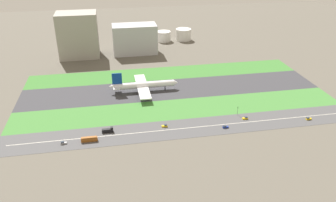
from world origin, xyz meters
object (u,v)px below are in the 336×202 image
at_px(fuel_tank_west, 164,36).
at_px(car_3, 225,127).
at_px(car_0, 308,119).
at_px(fuel_tank_centre, 183,34).
at_px(bus_0, 89,139).
at_px(car_1, 63,143).
at_px(traffic_light, 238,110).
at_px(truck_0, 108,130).
at_px(hangar_building, 135,39).
at_px(car_2, 165,126).
at_px(airliner, 143,85).
at_px(terminal_building, 78,35).
at_px(car_4, 245,118).

bearing_deg(fuel_tank_west, car_3, -88.45).
height_order(car_0, fuel_tank_centre, fuel_tank_centre).
relative_size(bus_0, fuel_tank_west, 0.61).
bearing_deg(car_1, traffic_light, -172.49).
distance_m(car_3, truck_0, 89.00).
relative_size(bus_0, traffic_light, 1.61).
bearing_deg(hangar_building, car_2, -88.47).
distance_m(airliner, bus_0, 91.48).
bearing_deg(car_2, bus_0, -169.98).
xyz_separation_m(car_3, truck_0, (-88.44, 10.00, 0.75)).
bearing_deg(car_3, hangar_building, -75.37).
bearing_deg(car_2, car_3, -12.45).
distance_m(bus_0, terminal_building, 194.08).
relative_size(car_3, truck_0, 0.52).
relative_size(terminal_building, fuel_tank_centre, 2.52).
relative_size(bus_0, car_0, 2.64).
bearing_deg(traffic_light, fuel_tank_centre, 88.77).
bearing_deg(terminal_building, car_0, -45.91).
height_order(car_4, truck_0, truck_0).
bearing_deg(terminal_building, fuel_tank_west, 22.24).
bearing_deg(car_0, terminal_building, -45.91).
bearing_deg(car_3, car_1, 0.00).
bearing_deg(car_0, fuel_tank_centre, -78.48).
height_order(airliner, fuel_tank_west, airliner).
relative_size(car_3, car_1, 1.00).
bearing_deg(car_3, airliner, -55.18).
relative_size(bus_0, truck_0, 1.38).
bearing_deg(hangar_building, traffic_light, -69.04).
height_order(bus_0, terminal_building, terminal_building).
relative_size(truck_0, fuel_tank_centre, 0.41).
bearing_deg(bus_0, traffic_light, -171.36).
bearing_deg(truck_0, car_0, -3.62).
bearing_deg(car_3, car_2, -12.45).
bearing_deg(car_4, fuel_tank_west, 96.71).
relative_size(car_4, car_1, 1.00).
height_order(car_2, traffic_light, traffic_light).
distance_m(bus_0, traffic_light, 119.76).
relative_size(car_2, terminal_building, 0.08).
bearing_deg(hangar_building, airliner, -92.07).
bearing_deg(car_0, hangar_building, -58.07).
height_order(traffic_light, fuel_tank_centre, fuel_tank_centre).
bearing_deg(traffic_light, truck_0, -175.64).
distance_m(car_0, truck_0, 158.29).
relative_size(car_3, car_4, 1.00).
height_order(car_2, hangar_building, hangar_building).
height_order(car_3, terminal_building, terminal_building).
bearing_deg(airliner, fuel_tank_centre, 64.61).
height_order(car_4, fuel_tank_centre, fuel_tank_centre).
relative_size(car_3, bus_0, 0.38).
bearing_deg(car_4, car_2, 180.00).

